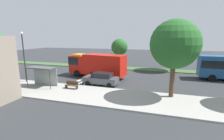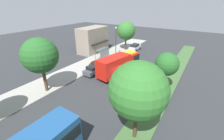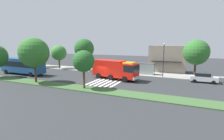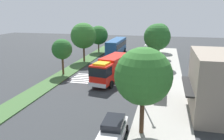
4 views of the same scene
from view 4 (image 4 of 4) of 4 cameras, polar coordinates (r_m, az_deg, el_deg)
The scene contains 19 objects.
ground_plane at distance 37.29m, azimuth -0.81°, elevation -1.64°, with size 120.00×120.00×0.00m, color #2D3033.
sidewalk at distance 36.24m, azimuth 12.77°, elevation -2.39°, with size 60.00×5.48×0.14m, color #9E9B93.
median_strip at distance 39.70m, azimuth -11.41°, elevation -0.81°, with size 60.00×3.00×0.14m, color #3D6033.
crosswalk at distance 35.64m, azimuth -1.50°, elevation -2.42°, with size 4.95×10.84×0.01m.
fire_truck at distance 34.18m, azimuth -0.37°, elevation 0.41°, with size 9.72×4.16×3.66m.
parked_car_west at distance 36.17m, azimuth 6.60°, elevation -0.82°, with size 4.62×2.25×1.69m.
parked_car_mid at distance 19.80m, azimuth 0.29°, elevation -14.40°, with size 4.50×2.13×1.74m.
transit_bus at distance 55.07m, azimuth 1.11°, elevation 6.01°, with size 11.41×2.99×3.60m.
bus_stop_shelter at distance 29.19m, azimuth 10.52°, elevation -2.73°, with size 3.50×1.40×2.46m.
bench_near_shelter at distance 33.39m, azimuth 10.75°, elevation -2.83°, with size 1.60×0.50×0.90m.
street_lamp at distance 25.02m, azimuth 8.05°, elevation -0.25°, with size 0.36×0.36×6.82m.
storefront_building at distance 25.62m, azimuth 23.65°, elevation -3.18°, with size 8.33×4.96×6.39m.
sidewalk_tree_far_west at distance 58.84m, azimuth 11.66°, elevation 8.93°, with size 4.67×4.67×7.04m.
sidewalk_tree_west at distance 51.67m, azimuth 11.36°, elevation 7.60°, with size 4.06×4.06×6.23m.
sidewalk_tree_center at distance 43.57m, azimuth 11.04°, elevation 7.95°, with size 4.88×4.88×7.88m.
sidewalk_tree_east at distance 19.05m, azimuth 7.70°, elevation -1.56°, with size 4.79×4.79×7.50m.
median_tree_far_west at distance 57.31m, azimuth -3.35°, elevation 8.56°, with size 4.59×4.59×6.50m.
median_tree_west at distance 47.18m, azimuth -7.05°, elevation 8.37°, with size 5.15×5.15×7.80m.
median_tree_center at distance 38.11m, azimuth -12.21°, elevation 5.00°, with size 3.29×3.29×5.81m.
Camera 4 is at (34.69, 8.67, 10.56)m, focal length 37.14 mm.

